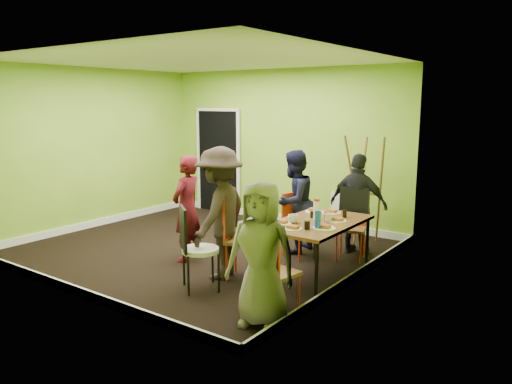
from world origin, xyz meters
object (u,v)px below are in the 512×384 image
dining_table (316,226)px  person_left_far (294,202)px  easel (365,191)px  orange_bottle (325,214)px  blue_bottle (318,220)px  chair_front_end (273,267)px  thermos (316,210)px  person_front_end (261,254)px  chair_left_near (238,232)px  chair_back_end (354,208)px  chair_left_far (296,221)px  person_left_near (220,213)px  chair_bentwood (194,244)px  person_back_end (358,204)px  person_standing (187,209)px

dining_table → person_left_far: bearing=135.2°
easel → orange_bottle: (0.18, -1.65, -0.05)m
blue_bottle → chair_front_end: bearing=-93.3°
easel → orange_bottle: easel is taller
thermos → person_left_far: (-0.79, 0.75, -0.11)m
dining_table → person_left_far: (-0.85, 0.84, 0.07)m
person_front_end → chair_left_near: bearing=124.3°
dining_table → thermos: 0.20m
chair_left_near → chair_back_end: size_ratio=1.05×
person_left_far → person_front_end: (1.03, -2.29, -0.03)m
chair_back_end → chair_left_far: bearing=20.5°
easel → person_left_near: 2.66m
dining_table → thermos: size_ratio=6.35×
chair_back_end → person_left_far: person_left_far is taller
chair_left_far → person_left_far: size_ratio=0.61×
person_left_far → easel: bearing=150.0°
chair_left_far → chair_front_end: (0.85, -1.86, -0.00)m
chair_front_end → chair_bentwood: size_ratio=0.90×
easel → person_back_end: size_ratio=1.15×
chair_front_end → easel: bearing=104.6°
dining_table → chair_left_near: bearing=-148.7°
thermos → orange_bottle: thermos is taller
person_standing → thermos: bearing=94.7°
blue_bottle → person_back_end: (-0.22, 1.63, -0.12)m
thermos → person_front_end: person_front_end is taller
orange_bottle → thermos: bearing=-105.8°
easel → thermos: size_ratio=7.23×
chair_back_end → chair_bentwood: 2.52m
person_standing → person_back_end: bearing=123.0°
orange_bottle → person_back_end: 1.07m
person_standing → blue_bottle: bearing=81.7°
dining_table → blue_bottle: blue_bottle is taller
thermos → person_standing: bearing=-165.3°
blue_bottle → person_left_near: person_left_near is taller
orange_bottle → person_left_far: person_left_far is taller
chair_bentwood → easel: (0.80, 3.05, 0.28)m
chair_left_near → person_left_far: size_ratio=0.69×
blue_bottle → person_standing: bearing=-178.3°
dining_table → easel: easel is taller
chair_left_near → easel: 2.50m
blue_bottle → dining_table: bearing=121.0°
chair_bentwood → orange_bottle: bearing=92.8°
chair_left_near → person_back_end: person_back_end is taller
chair_left_far → chair_left_near: size_ratio=0.87×
easel → blue_bottle: bearing=-80.2°
chair_bentwood → orange_bottle: (0.98, 1.40, 0.23)m
chair_back_end → easel: easel is taller
chair_left_far → person_left_near: size_ratio=0.55×
chair_back_end → person_left_near: bearing=45.5°
chair_left_near → blue_bottle: chair_left_near is taller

